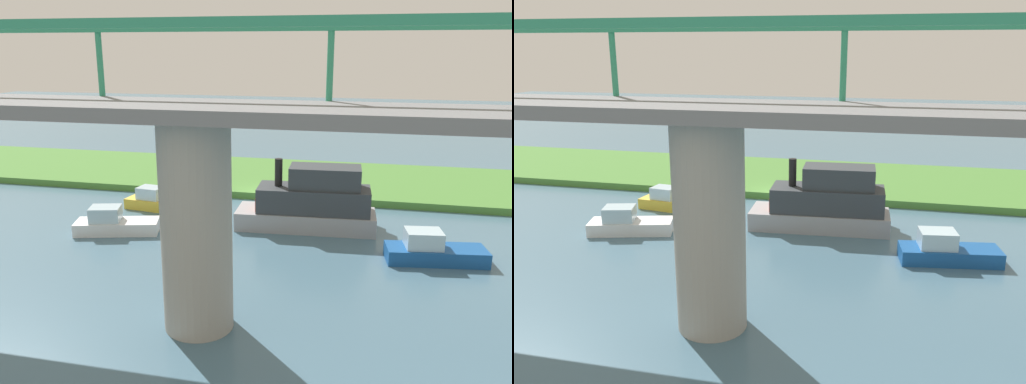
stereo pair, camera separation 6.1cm
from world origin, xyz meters
TOP-DOWN VIEW (x-y plane):
  - ground_plane at (0.00, 0.00)m, footprint 160.00×160.00m
  - grassy_bank at (0.00, -6.00)m, footprint 80.00×12.00m
  - bridge_pylon at (-1.19, 17.49)m, footprint 2.66×2.66m
  - bridge_span at (-1.19, 17.48)m, footprint 63.71×4.30m
  - person_on_bank at (-3.37, -3.46)m, footprint 0.48×0.48m
  - mooring_post at (-3.57, -0.63)m, footprint 0.20×0.20m
  - houseboat_blue at (-3.93, 5.17)m, footprint 8.36×3.23m
  - skiff_small at (7.10, 8.53)m, footprint 5.04×2.89m
  - motorboat_red at (6.58, 3.61)m, footprint 4.62×2.16m
  - pontoon_yellow at (-10.61, 8.83)m, footprint 5.12×2.42m

SIDE VIEW (x-z plane):
  - ground_plane at x=0.00m, z-range 0.00..0.00m
  - grassy_bank at x=0.00m, z-range 0.00..0.50m
  - motorboat_red at x=6.58m, z-range -0.21..1.27m
  - skiff_small at x=7.10m, z-range -0.23..1.36m
  - pontoon_yellow at x=-10.61m, z-range -0.23..1.41m
  - mooring_post at x=-3.57m, z-range 0.50..1.47m
  - person_on_bank at x=-3.37m, z-range 0.51..1.90m
  - houseboat_blue at x=-3.93m, z-range -0.54..3.65m
  - bridge_pylon at x=-1.19m, z-range 0.00..8.09m
  - bridge_span at x=-1.19m, z-range 6.97..10.22m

